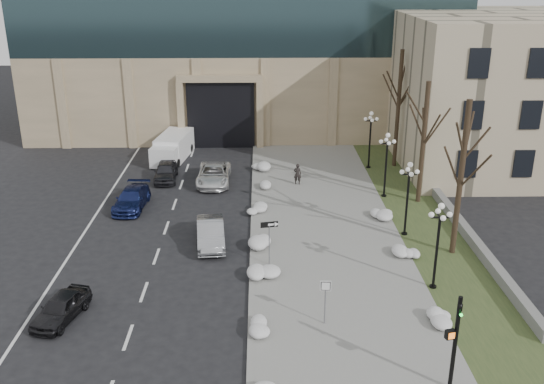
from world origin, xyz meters
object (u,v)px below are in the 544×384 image
(lamppost_b, at_px, (408,189))
(lamppost_a, at_px, (438,235))
(car_c, at_px, (132,199))
(keep_sign, at_px, (325,293))
(box_truck, at_px, (173,148))
(car_a, at_px, (61,308))
(car_b, at_px, (211,233))
(car_e, at_px, (166,171))
(lamppost_c, at_px, (387,156))
(lamppost_d, at_px, (370,132))
(one_way_sign, at_px, (272,230))
(car_d, at_px, (214,174))
(traffic_signal, at_px, (454,345))
(pedestrian, at_px, (297,174))

(lamppost_b, bearing_deg, lamppost_a, -90.00)
(car_c, relative_size, keep_sign, 1.98)
(box_truck, bearing_deg, car_a, -86.12)
(car_b, distance_m, car_c, 8.26)
(car_e, bearing_deg, lamppost_c, -17.57)
(car_b, xyz_separation_m, keep_sign, (5.87, -8.75, 0.97))
(box_truck, xyz_separation_m, lamppost_d, (16.27, -3.08, 2.10))
(keep_sign, height_order, lamppost_a, lamppost_a)
(car_c, height_order, box_truck, box_truck)
(one_way_sign, bearing_deg, car_d, 96.36)
(car_a, distance_m, car_c, 13.85)
(car_e, xyz_separation_m, lamppost_b, (16.08, -10.60, 2.37))
(lamppost_c, bearing_deg, traffic_signal, -94.15)
(car_d, height_order, pedestrian, pedestrian)
(car_a, bearing_deg, car_e, 98.73)
(car_e, distance_m, lamppost_d, 16.43)
(car_d, distance_m, lamppost_d, 12.97)
(pedestrian, distance_m, lamppost_b, 11.15)
(pedestrian, relative_size, lamppost_c, 0.33)
(car_b, height_order, box_truck, box_truck)
(lamppost_a, bearing_deg, lamppost_c, 90.00)
(car_a, xyz_separation_m, lamppost_d, (18.19, 21.94, 2.45))
(car_b, bearing_deg, car_d, 87.10)
(box_truck, distance_m, lamppost_a, 27.91)
(car_e, height_order, lamppost_d, lamppost_d)
(pedestrian, bearing_deg, car_c, 29.82)
(car_b, xyz_separation_m, one_way_sign, (3.59, -2.82, 1.47))
(car_a, xyz_separation_m, lamppost_a, (18.19, 2.44, 2.45))
(car_b, distance_m, lamppost_b, 12.06)
(car_c, relative_size, lamppost_a, 0.97)
(lamppost_c, bearing_deg, lamppost_b, -90.00)
(pedestrian, xyz_separation_m, lamppost_b, (6.03, -9.13, 2.16))
(traffic_signal, relative_size, lamppost_d, 0.88)
(one_way_sign, relative_size, traffic_signal, 0.64)
(pedestrian, distance_m, lamppost_c, 6.92)
(one_way_sign, bearing_deg, car_b, 131.23)
(pedestrian, bearing_deg, one_way_sign, 90.21)
(car_a, relative_size, one_way_sign, 1.37)
(car_c, height_order, car_d, car_d)
(car_c, bearing_deg, box_truck, 86.87)
(lamppost_b, xyz_separation_m, lamppost_c, (0.00, 6.50, 0.00))
(keep_sign, xyz_separation_m, lamppost_b, (5.92, 9.73, 1.36))
(box_truck, distance_m, lamppost_b, 22.97)
(car_c, xyz_separation_m, traffic_signal, (16.08, -19.26, 1.41))
(pedestrian, bearing_deg, box_truck, -24.44)
(car_c, relative_size, box_truck, 0.70)
(car_b, relative_size, one_way_sign, 1.68)
(keep_sign, distance_m, traffic_signal, 6.40)
(one_way_sign, height_order, keep_sign, one_way_sign)
(traffic_signal, relative_size, lamppost_a, 0.88)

